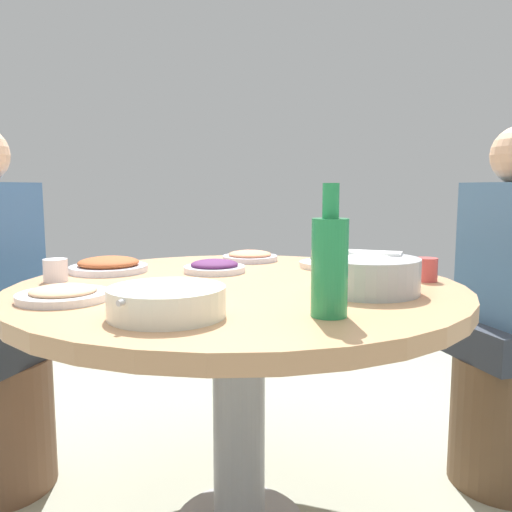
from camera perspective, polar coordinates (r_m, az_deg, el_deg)
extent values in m
cylinder|color=#99999E|center=(1.57, -1.87, -16.64)|extent=(0.15, 0.15, 0.67)
cylinder|color=tan|center=(1.46, -1.92, -3.82)|extent=(1.23, 1.23, 0.04)
cylinder|color=#B2B5BA|center=(1.35, 12.00, -2.04)|extent=(0.26, 0.26, 0.09)
ellipsoid|color=white|center=(1.35, 12.00, -1.85)|extent=(0.21, 0.21, 0.10)
cube|color=white|center=(1.42, 12.50, 0.35)|extent=(0.09, 0.16, 0.01)
cylinder|color=white|center=(1.10, -9.66, -4.90)|extent=(0.24, 0.24, 0.06)
cylinder|color=black|center=(1.10, -9.65, -5.17)|extent=(0.21, 0.21, 0.04)
cylinder|color=silver|center=(1.09, -9.69, -3.79)|extent=(0.27, 0.04, 0.01)
cylinder|color=silver|center=(1.72, -15.69, -1.32)|extent=(0.24, 0.24, 0.02)
ellipsoid|color=#A74F29|center=(1.72, -15.71, -0.69)|extent=(0.19, 0.19, 0.04)
cylinder|color=white|center=(1.76, 8.11, -0.91)|extent=(0.21, 0.21, 0.02)
ellipsoid|color=#2C6437|center=(1.76, 8.12, -0.27)|extent=(0.14, 0.14, 0.04)
cylinder|color=silver|center=(1.91, -0.67, -0.23)|extent=(0.20, 0.20, 0.02)
ellipsoid|color=#E79068|center=(1.91, -0.67, 0.19)|extent=(0.16, 0.16, 0.03)
cylinder|color=white|center=(1.65, -4.52, -1.42)|extent=(0.19, 0.19, 0.02)
ellipsoid|color=#542355|center=(1.65, -4.53, -0.90)|extent=(0.15, 0.15, 0.03)
cylinder|color=silver|center=(1.32, -20.16, -4.11)|extent=(0.21, 0.21, 0.02)
ellipsoid|color=#DDA87B|center=(1.32, -20.19, -3.55)|extent=(0.15, 0.15, 0.03)
cylinder|color=#27904F|center=(1.08, 7.99, -1.28)|extent=(0.08, 0.08, 0.20)
cylinder|color=#27904F|center=(1.07, 8.12, 5.96)|extent=(0.03, 0.03, 0.07)
cylinder|color=#375799|center=(1.60, 14.00, -1.20)|extent=(0.07, 0.07, 0.06)
cylinder|color=#BF4543|center=(1.56, 18.01, -1.41)|extent=(0.06, 0.06, 0.07)
cylinder|color=white|center=(1.58, -20.92, -1.46)|extent=(0.07, 0.07, 0.06)
cylinder|color=brown|center=(2.04, 25.37, -15.82)|extent=(0.35, 0.35, 0.44)
cube|color=#2D333D|center=(1.95, 25.83, -8.24)|extent=(0.46, 0.46, 0.12)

